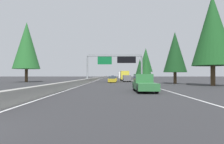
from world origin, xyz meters
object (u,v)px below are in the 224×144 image
at_px(minivan_mid_left, 127,78).
at_px(sedan_mid_right, 113,77).
at_px(sign_gantry_overhead, 115,60).
at_px(conifer_right_distant, 140,67).
at_px(sedan_near_right, 112,80).
at_px(conifer_left_near, 27,46).
at_px(conifer_right_near, 175,52).
at_px(sedan_far_right, 113,79).
at_px(conifer_right_mid, 146,65).
at_px(conifer_right_foreground, 213,30).
at_px(conifer_right_far, 146,60).
at_px(bus_far_left, 121,75).
at_px(pickup_far_center, 144,83).
at_px(box_truck_distant_a, 124,75).

xyz_separation_m(minivan_mid_left, sedan_mid_right, (68.56, 3.92, -0.27)).
distance_m(sign_gantry_overhead, conifer_right_distant, 62.82).
relative_size(sedan_near_right, conifer_left_near, 0.30).
bearing_deg(conifer_right_near, sedan_far_right, 43.34).
distance_m(sedan_mid_right, conifer_right_mid, 49.20).
relative_size(conifer_right_foreground, conifer_right_far, 1.02).
distance_m(conifer_right_far, conifer_right_distant, 11.23).
bearing_deg(sign_gantry_overhead, conifer_left_near, 79.70).
height_order(bus_far_left, conifer_right_near, conifer_right_near).
height_order(minivan_mid_left, conifer_right_far, conifer_right_far).
bearing_deg(conifer_right_foreground, pickup_far_center, 131.04).
xyz_separation_m(box_truck_distant_a, conifer_right_far, (33.30, -12.12, 7.33)).
bearing_deg(conifer_right_distant, conifer_right_foreground, -178.45).
relative_size(sedan_near_right, conifer_right_mid, 0.49).
bearing_deg(conifer_left_near, pickup_far_center, -138.32).
distance_m(sedan_far_right, conifer_right_mid, 24.67).
distance_m(box_truck_distant_a, conifer_left_near, 29.17).
xyz_separation_m(pickup_far_center, conifer_right_distant, (85.07, -10.98, 5.32)).
relative_size(pickup_far_center, box_truck_distant_a, 0.66).
distance_m(bus_far_left, conifer_right_near, 53.97).
xyz_separation_m(box_truck_distant_a, conifer_left_near, (-13.19, 24.94, 7.41)).
height_order(conifer_right_far, conifer_right_distant, conifer_right_far).
distance_m(sedan_far_right, conifer_right_far, 45.74).
bearing_deg(sedan_near_right, conifer_right_mid, -23.91).
height_order(bus_far_left, conifer_right_mid, conifer_right_mid).
bearing_deg(box_truck_distant_a, sign_gantry_overhead, 170.01).
distance_m(box_truck_distant_a, conifer_right_near, 24.26).
relative_size(pickup_far_center, conifer_right_far, 0.38).
height_order(sedan_mid_right, sedan_far_right, same).
bearing_deg(conifer_right_near, conifer_left_near, 75.35).
bearing_deg(sedan_far_right, conifer_right_foreground, -142.03).
height_order(pickup_far_center, sedan_near_right, pickup_far_center).
bearing_deg(conifer_left_near, sedan_near_right, -97.77).
relative_size(sign_gantry_overhead, sedan_mid_right, 2.88).
bearing_deg(sign_gantry_overhead, conifer_right_far, -16.70).
bearing_deg(pickup_far_center, conifer_left_near, 41.68).
bearing_deg(pickup_far_center, conifer_right_mid, -9.53).
bearing_deg(sign_gantry_overhead, sedan_near_right, 34.71).
bearing_deg(sedan_near_right, pickup_far_center, -171.85).
height_order(pickup_far_center, conifer_right_foreground, conifer_right_foreground).
height_order(pickup_far_center, conifer_right_far, conifer_right_far).
height_order(bus_far_left, conifer_right_far, conifer_right_far).
height_order(minivan_mid_left, conifer_right_foreground, conifer_right_foreground).
height_order(sign_gantry_overhead, sedan_near_right, sign_gantry_overhead).
bearing_deg(conifer_right_mid, sedan_far_right, 149.95).
height_order(pickup_far_center, sedan_mid_right, pickup_far_center).
distance_m(sign_gantry_overhead, conifer_left_near, 22.61).
bearing_deg(conifer_left_near, conifer_right_distant, -31.92).
bearing_deg(conifer_right_far, conifer_right_foreground, -179.42).
bearing_deg(pickup_far_center, conifer_right_far, -9.43).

